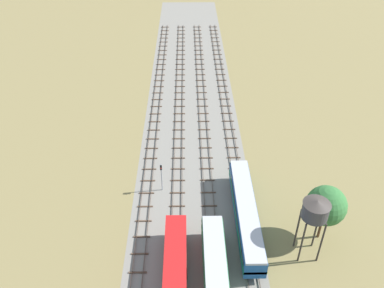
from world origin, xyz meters
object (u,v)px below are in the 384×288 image
diesel_railcar_centre_left_nearest (216,287)px  freight_boxcar_left_near (175,264)px  water_tower (316,210)px  signal_post_nearest (161,174)px  diesel_railcar_centre_mid (246,212)px

diesel_railcar_centre_left_nearest → freight_boxcar_left_near: 6.01m
diesel_railcar_centre_left_nearest → water_tower: size_ratio=2.10×
diesel_railcar_centre_left_nearest → freight_boxcar_left_near: size_ratio=1.46×
diesel_railcar_centre_left_nearest → signal_post_nearest: 21.11m
freight_boxcar_left_near → diesel_railcar_centre_mid: size_ratio=0.68×
diesel_railcar_centre_mid → diesel_railcar_centre_left_nearest: bearing=-112.3°
freight_boxcar_left_near → water_tower: 18.75m
diesel_railcar_centre_mid → water_tower: bearing=-34.2°
freight_boxcar_left_near → water_tower: water_tower is taller
freight_boxcar_left_near → diesel_railcar_centre_mid: bearing=41.2°
diesel_railcar_centre_left_nearest → signal_post_nearest: bearing=110.6°
freight_boxcar_left_near → signal_post_nearest: signal_post_nearest is taller
water_tower → signal_post_nearest: bearing=147.2°
signal_post_nearest → freight_boxcar_left_near: bearing=-81.4°
diesel_railcar_centre_mid → water_tower: water_tower is taller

